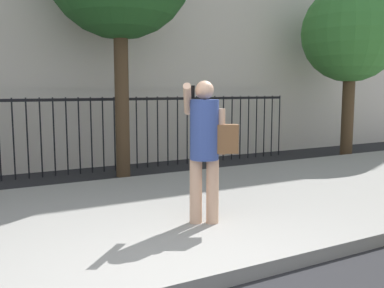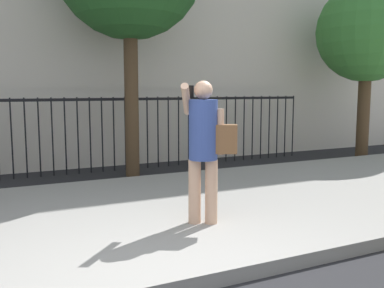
# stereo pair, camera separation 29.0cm
# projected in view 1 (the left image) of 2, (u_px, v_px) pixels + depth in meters

# --- Properties ---
(sidewalk) EXTENTS (28.00, 4.40, 0.15)m
(sidewalk) POSITION_uv_depth(u_px,v_px,m) (106.00, 221.00, 5.54)
(sidewalk) COLOR gray
(sidewalk) RESTS_ON ground
(iron_fence) EXTENTS (12.03, 0.04, 1.60)m
(iron_fence) POSITION_uv_depth(u_px,v_px,m) (47.00, 127.00, 8.63)
(iron_fence) COLOR black
(iron_fence) RESTS_ON ground
(pedestrian_on_phone) EXTENTS (0.72, 0.61, 1.71)m
(pedestrian_on_phone) POSITION_uv_depth(u_px,v_px,m) (207.00, 141.00, 5.11)
(pedestrian_on_phone) COLOR tan
(pedestrian_on_phone) RESTS_ON sidewalk
(street_tree_mid) EXTENTS (2.52, 2.52, 4.47)m
(street_tree_mid) POSITION_uv_depth(u_px,v_px,m) (351.00, 34.00, 11.07)
(street_tree_mid) COLOR #4C3823
(street_tree_mid) RESTS_ON ground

